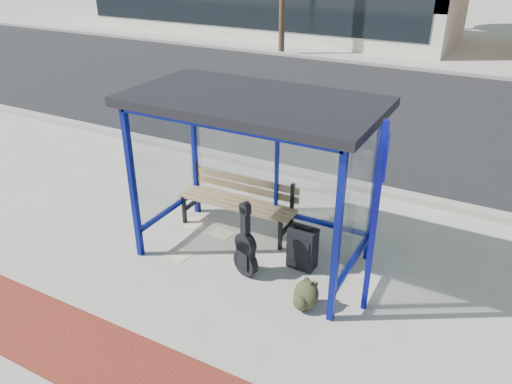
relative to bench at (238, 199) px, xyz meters
The scene contains 15 objects.
ground 1.01m from the bench, 45.75° to the right, with size 120.00×120.00×0.00m, color #B2ADA0.
brick_paver_strip 3.31m from the bench, 79.41° to the right, with size 60.00×1.00×0.01m, color maroon.
curb_near 2.41m from the bench, 75.24° to the left, with size 60.00×0.25×0.12m, color gray.
street_asphalt 7.43m from the bench, 85.34° to the left, with size 60.00×10.00×0.00m, color black.
curb_far 12.51m from the bench, 87.24° to the left, with size 60.00×0.25×0.12m, color gray.
far_sidewalk 14.40m from the bench, 87.61° to the left, with size 60.00×4.00×0.01m, color #B2ADA0.
bus_shelter 1.75m from the bench, 42.25° to the right, with size 3.30×1.80×2.42m.
bench is the anchor object (origin of this frame).
guitar_bag 1.29m from the bench, 55.51° to the right, with size 0.41×0.23×1.08m.
suitcase 1.45m from the bench, 21.17° to the right, with size 0.40×0.27×0.68m.
backpack 2.22m from the bench, 37.43° to the right, with size 0.39×0.37×0.41m.
sign_post 2.74m from the bench, 21.73° to the right, with size 0.13×0.31×2.51m.
newspaper_a 0.90m from the bench, 162.46° to the right, with size 0.40×0.32×0.01m, color white.
newspaper_b 1.28m from the bench, 110.04° to the right, with size 0.38×0.30×0.01m, color white.
newspaper_c 0.62m from the bench, 115.87° to the right, with size 0.35×0.28×0.01m, color white.
Camera 1 is at (2.97, -5.41, 4.21)m, focal length 35.00 mm.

